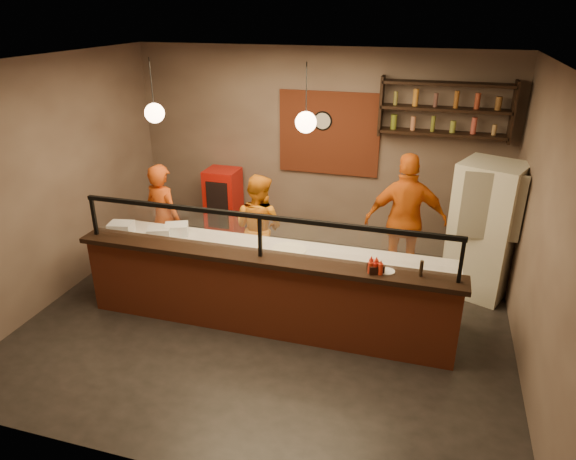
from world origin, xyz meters
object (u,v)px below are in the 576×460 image
(cook_left, at_px, (164,219))
(cook_mid, at_px, (259,227))
(pepper_mill, at_px, (421,268))
(fridge, at_px, (484,230))
(cook_right, at_px, (406,221))
(pizza_dough, at_px, (289,249))
(red_cooler, at_px, (224,205))
(condiment_caddy, at_px, (376,268))
(wall_clock, at_px, (323,121))

(cook_left, bearing_deg, cook_mid, -155.03)
(pepper_mill, bearing_deg, cook_mid, 150.33)
(fridge, bearing_deg, pepper_mill, -91.27)
(cook_left, xyz_separation_m, fridge, (4.53, 0.63, 0.10))
(cook_mid, bearing_deg, cook_right, -151.46)
(pizza_dough, distance_m, pepper_mill, 1.74)
(red_cooler, height_order, condiment_caddy, red_cooler)
(wall_clock, relative_size, fridge, 0.16)
(cook_left, bearing_deg, pepper_mill, -178.89)
(cook_left, height_order, fridge, fridge)
(wall_clock, bearing_deg, fridge, -20.74)
(cook_right, bearing_deg, cook_mid, 1.23)
(cook_mid, bearing_deg, pepper_mill, 167.17)
(pizza_dough, xyz_separation_m, condiment_caddy, (1.16, -0.59, 0.20))
(cook_mid, height_order, cook_right, cook_right)
(condiment_caddy, bearing_deg, cook_mid, 143.29)
(pizza_dough, bearing_deg, cook_left, 163.77)
(condiment_caddy, bearing_deg, pepper_mill, 5.93)
(fridge, height_order, pizza_dough, fridge)
(wall_clock, distance_m, cook_mid, 2.01)
(wall_clock, xyz_separation_m, red_cooler, (-1.62, -0.31, -1.47))
(cook_right, height_order, condiment_caddy, cook_right)
(cook_left, xyz_separation_m, pepper_mill, (3.76, -1.15, 0.31))
(red_cooler, bearing_deg, pizza_dough, -47.36)
(cook_left, distance_m, cook_mid, 1.44)
(cook_right, xyz_separation_m, pepper_mill, (0.28, -1.75, 0.18))
(fridge, bearing_deg, wall_clock, -178.63)
(wall_clock, bearing_deg, pepper_mill, -57.70)
(wall_clock, relative_size, pepper_mill, 1.65)
(pizza_dough, relative_size, pepper_mill, 2.46)
(wall_clock, height_order, pepper_mill, wall_clock)
(cook_left, distance_m, red_cooler, 1.35)
(wall_clock, height_order, cook_mid, wall_clock)
(cook_left, distance_m, condiment_caddy, 3.50)
(red_cooler, bearing_deg, fridge, -8.25)
(cook_mid, relative_size, cook_right, 0.82)
(cook_right, height_order, pepper_mill, cook_right)
(cook_left, relative_size, condiment_caddy, 10.03)
(fridge, height_order, condiment_caddy, fridge)
(fridge, distance_m, condiment_caddy, 2.23)
(cook_mid, relative_size, condiment_caddy, 9.54)
(pizza_dough, bearing_deg, cook_mid, 131.08)
(cook_right, relative_size, red_cooler, 1.54)
(pepper_mill, bearing_deg, pizza_dough, 161.84)
(cook_left, bearing_deg, cook_right, -152.12)
(pepper_mill, bearing_deg, cook_left, 162.92)
(cook_left, xyz_separation_m, condiment_caddy, (3.28, -1.20, 0.27))
(wall_clock, distance_m, red_cooler, 2.21)
(wall_clock, xyz_separation_m, pizza_dough, (0.09, -2.19, -1.19))
(cook_mid, distance_m, condiment_caddy, 2.32)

